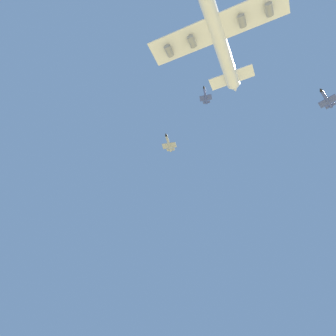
{
  "coord_description": "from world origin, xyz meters",
  "views": [
    {
      "loc": [
        23.88,
        112.24,
        4.32
      ],
      "look_at": [
        -10.88,
        33.88,
        72.54
      ],
      "focal_mm": 31.65,
      "sensor_mm": 36.0,
      "label": 1
    }
  ],
  "objects": [
    {
      "name": "carrier_jet",
      "position": [
        -19.57,
        64.22,
        131.14
      ],
      "size": [
        63.17,
        59.06,
        18.07
      ],
      "rotation": [
        0.0,
        0.0,
        0.74
      ],
      "color": "white"
    },
    {
      "name": "chase_jet_lead",
      "position": [
        -26.64,
        -0.65,
        120.75
      ],
      "size": [
        11.36,
        13.99,
        4.0
      ],
      "rotation": [
        0.0,
        0.0,
        0.94
      ],
      "color": "#999EA3"
    },
    {
      "name": "chase_jet_left_wing",
      "position": [
        -48.79,
        9.52,
        163.65
      ],
      "size": [
        11.55,
        13.87,
        4.0
      ],
      "rotation": [
        0.0,
        0.0,
        0.92
      ],
      "color": "#38478C"
    },
    {
      "name": "chase_jet_high_escort",
      "position": [
        -81.88,
        60.72,
        118.1
      ],
      "size": [
        15.02,
        9.19,
        4.0
      ],
      "rotation": [
        0.0,
        0.0,
        0.41
      ],
      "color": "#38478C"
    }
  ]
}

